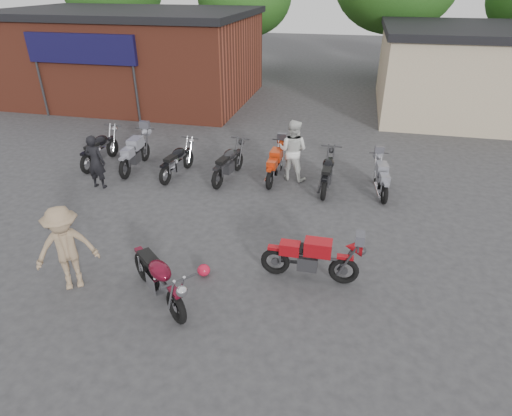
% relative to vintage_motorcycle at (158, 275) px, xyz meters
% --- Properties ---
extents(ground, '(90.00, 90.00, 0.00)m').
position_rel_vintage_motorcycle_xyz_m(ground, '(0.92, 0.83, -0.61)').
color(ground, '#323235').
extents(brick_building, '(12.00, 8.00, 4.00)m').
position_rel_vintage_motorcycle_xyz_m(brick_building, '(-8.08, 14.83, 1.39)').
color(brick_building, brown).
rests_on(brick_building, ground).
extents(stucco_building, '(10.00, 8.00, 3.50)m').
position_rel_vintage_motorcycle_xyz_m(stucco_building, '(9.42, 15.83, 1.14)').
color(stucco_building, tan).
rests_on(stucco_building, ground).
extents(tree_0, '(6.56, 6.56, 8.20)m').
position_rel_vintage_motorcycle_xyz_m(tree_0, '(-13.08, 22.83, 3.49)').
color(tree_0, '#214E14').
rests_on(tree_0, ground).
extents(tree_1, '(5.92, 5.92, 7.40)m').
position_rel_vintage_motorcycle_xyz_m(tree_1, '(-4.08, 22.83, 3.09)').
color(tree_1, '#214E14').
rests_on(tree_1, ground).
extents(tree_2, '(7.04, 7.04, 8.80)m').
position_rel_vintage_motorcycle_xyz_m(tree_2, '(4.92, 22.83, 3.79)').
color(tree_2, '#214E14').
rests_on(tree_2, ground).
extents(vintage_motorcycle, '(2.04, 1.90, 1.22)m').
position_rel_vintage_motorcycle_xyz_m(vintage_motorcycle, '(0.00, 0.00, 0.00)').
color(vintage_motorcycle, '#590B1C').
rests_on(vintage_motorcycle, ground).
extents(sportbike, '(1.98, 0.66, 1.15)m').
position_rel_vintage_motorcycle_xyz_m(sportbike, '(2.78, 1.36, -0.03)').
color(sportbike, '#A70D15').
rests_on(sportbike, ground).
extents(helmet, '(0.32, 0.32, 0.26)m').
position_rel_vintage_motorcycle_xyz_m(helmet, '(0.55, 0.96, -0.48)').
color(helmet, red).
rests_on(helmet, ground).
extents(person_dark, '(0.61, 0.41, 1.63)m').
position_rel_vintage_motorcycle_xyz_m(person_dark, '(-3.97, 4.42, 0.21)').
color(person_dark, black).
rests_on(person_dark, ground).
extents(person_light, '(1.05, 0.90, 1.90)m').
position_rel_vintage_motorcycle_xyz_m(person_light, '(1.62, 6.33, 0.34)').
color(person_light, silver).
rests_on(person_light, ground).
extents(person_tan, '(1.36, 1.23, 1.83)m').
position_rel_vintage_motorcycle_xyz_m(person_tan, '(-1.93, 0.02, 0.31)').
color(person_tan, '#967C5D').
rests_on(person_tan, ground).
extents(row_bike_0, '(0.75, 2.12, 1.22)m').
position_rel_vintage_motorcycle_xyz_m(row_bike_0, '(-4.86, 6.06, 0.00)').
color(row_bike_0, black).
rests_on(row_bike_0, ground).
extents(row_bike_1, '(0.80, 2.14, 1.23)m').
position_rel_vintage_motorcycle_xyz_m(row_bike_1, '(-3.52, 5.95, 0.00)').
color(row_bike_1, '#9697A4').
rests_on(row_bike_1, ground).
extents(row_bike_2, '(0.91, 2.00, 1.12)m').
position_rel_vintage_motorcycle_xyz_m(row_bike_2, '(-1.96, 5.75, -0.05)').
color(row_bike_2, black).
rests_on(row_bike_2, ground).
extents(row_bike_3, '(0.99, 2.12, 1.18)m').
position_rel_vintage_motorcycle_xyz_m(row_bike_3, '(-0.31, 5.87, -0.02)').
color(row_bike_3, black).
rests_on(row_bike_3, ground).
extents(row_bike_4, '(0.71, 1.96, 1.12)m').
position_rel_vintage_motorcycle_xyz_m(row_bike_4, '(1.12, 6.17, -0.05)').
color(row_bike_4, red).
rests_on(row_bike_4, ground).
extents(row_bike_5, '(0.71, 2.01, 1.16)m').
position_rel_vintage_motorcycle_xyz_m(row_bike_5, '(2.75, 5.85, -0.03)').
color(row_bike_5, black).
rests_on(row_bike_5, ground).
extents(row_bike_6, '(0.83, 1.88, 1.05)m').
position_rel_vintage_motorcycle_xyz_m(row_bike_6, '(4.31, 5.92, -0.08)').
color(row_bike_6, gray).
rests_on(row_bike_6, ground).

